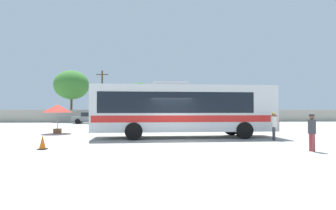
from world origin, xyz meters
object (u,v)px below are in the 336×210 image
Objects in this scene: passenger_waiting_on_apron at (312,130)px; utility_pole_near at (102,95)px; parked_car_second_maroon at (134,117)px; roadside_tree_left at (72,85)px; vendor_umbrella_near_gate_red at (58,109)px; parked_car_rightmost_silver at (230,117)px; parked_car_leftmost_grey at (90,118)px; parked_car_third_black at (181,117)px; roadside_tree_midleft at (141,92)px; coach_bus_silver_red at (182,108)px; attendant_by_bus_door at (274,124)px; traffic_cone_on_apron at (43,143)px.

utility_pole_near is (-13.98, 30.02, 3.13)m from passenger_waiting_on_apron.
roadside_tree_left reaches higher than parked_car_second_maroon.
vendor_umbrella_near_gate_red reaches higher than parked_car_rightmost_silver.
vendor_umbrella_near_gate_red is at bearing -87.64° from parked_car_leftmost_grey.
vendor_umbrella_near_gate_red is at bearing -127.91° from parked_car_third_black.
roadside_tree_left is (-4.03, 5.93, 4.70)m from parked_car_leftmost_grey.
parked_car_third_black is 0.54× the size of roadside_tree_left.
roadside_tree_midleft is (5.66, 21.68, 2.79)m from vendor_umbrella_near_gate_red.
passenger_waiting_on_apron is 0.21× the size of roadside_tree_left.
roadside_tree_left is (-13.59, 23.73, 3.57)m from coach_bus_silver_red.
parked_car_second_maroon is (-3.95, 18.33, -1.09)m from coach_bus_silver_red.
parked_car_leftmost_grey is 11.84m from parked_car_third_black.
coach_bus_silver_red is at bearing 158.80° from attendant_by_bus_door.
attendant_by_bus_door is at bearing -65.86° from parked_car_second_maroon.
parked_car_second_maroon reaches higher than parked_car_leftmost_grey.
passenger_waiting_on_apron is 33.27m from utility_pole_near.
parked_car_third_black is (11.25, 14.45, -1.07)m from vendor_umbrella_near_gate_red.
vendor_umbrella_near_gate_red is 21.00m from roadside_tree_left.
passenger_waiting_on_apron is 0.26× the size of roadside_tree_midleft.
traffic_cone_on_apron is (2.63, -22.41, -0.45)m from parked_car_leftmost_grey.
coach_bus_silver_red reaches higher than vendor_umbrella_near_gate_red.
parked_car_rightmost_silver is at bearing -32.81° from roadside_tree_midleft.
traffic_cone_on_apron is (6.66, -28.33, -5.16)m from roadside_tree_left.
coach_bus_silver_red is 7.26× the size of passenger_waiting_on_apron.
coach_bus_silver_red is at bearing -77.85° from parked_car_second_maroon.
passenger_waiting_on_apron is at bearing -7.09° from traffic_cone_on_apron.
traffic_cone_on_apron is (2.18, -28.55, -3.73)m from utility_pole_near.
coach_bus_silver_red is 5.63m from attendant_by_bus_door.
traffic_cone_on_apron is (-3.62, -29.86, -4.32)m from roadside_tree_midleft.
vendor_umbrella_near_gate_red is 0.49× the size of parked_car_leftmost_grey.
passenger_waiting_on_apron is at bearing -94.11° from attendant_by_bus_door.
traffic_cone_on_apron is at bearing -76.77° from roadside_tree_left.
parked_car_second_maroon is at bearing 102.15° from coach_bus_silver_red.
parked_car_third_black is at bearing 175.46° from parked_car_rightmost_silver.
vendor_umbrella_near_gate_red is at bearing 104.03° from traffic_cone_on_apron.
parked_car_third_black is 24.43m from traffic_cone_on_apron.
parked_car_rightmost_silver is (17.67, 13.94, -1.02)m from vendor_umbrella_near_gate_red.
parked_car_leftmost_grey is at bearing -178.95° from parked_car_third_black.
traffic_cone_on_apron is at bearing -75.97° from vendor_umbrella_near_gate_red.
utility_pole_near is 5.96m from roadside_tree_midleft.
coach_bus_silver_red is 9.66m from vendor_umbrella_near_gate_red.
passenger_waiting_on_apron reaches higher than parked_car_third_black.
vendor_umbrella_near_gate_red reaches higher than parked_car_second_maroon.
vendor_umbrella_near_gate_red is 0.28× the size of utility_pole_near.
parked_car_rightmost_silver is 0.61× the size of utility_pole_near.
parked_car_rightmost_silver is (8.69, 17.51, -1.09)m from coach_bus_silver_red.
utility_pole_near is (-11.38, 5.93, 3.28)m from parked_car_third_black.
coach_bus_silver_red is at bearing -69.18° from utility_pole_near.
passenger_waiting_on_apron is (4.87, -6.07, -0.99)m from coach_bus_silver_red.
attendant_by_bus_door reaches higher than traffic_cone_on_apron.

